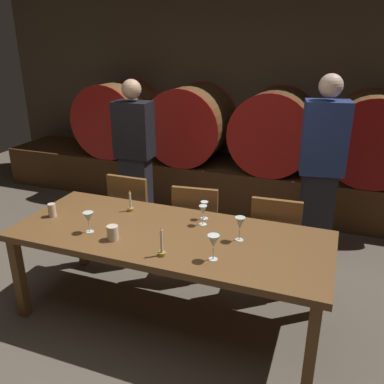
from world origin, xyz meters
The scene contains 22 objects.
ground_plane centered at (0.00, 0.00, 0.00)m, with size 9.33×9.33×0.00m, color brown.
back_wall centered at (0.00, 3.11, 1.47)m, with size 7.18×0.24×2.94m, color brown.
barrel_shelf centered at (0.00, 2.56, 0.27)m, with size 6.46×0.90×0.53m, color #4C2D16.
wine_barrel_far_left centered at (-1.61, 2.56, 1.01)m, with size 0.98×0.88×0.98m.
wine_barrel_center_left centered at (-0.54, 2.56, 1.01)m, with size 0.98×0.88×0.98m.
wine_barrel_center_right centered at (0.53, 2.56, 1.01)m, with size 0.98×0.88×0.98m.
wine_barrel_far_right centered at (1.62, 2.56, 1.01)m, with size 0.98×0.88×0.98m.
dining_table centered at (0.20, 0.12, 0.66)m, with size 2.34×0.93×0.73m.
chair_left centered at (-0.49, 0.85, 0.49)m, with size 0.40×0.40×0.88m.
chair_center centered at (0.18, 0.79, 0.49)m, with size 0.44×0.44×0.88m.
chair_right centered at (0.88, 0.78, 0.49)m, with size 0.42×0.42×0.88m.
guest_left centered at (-0.72, 1.33, 0.86)m, with size 0.39×0.25×1.68m.
guest_right centered at (1.16, 1.33, 0.92)m, with size 0.42×0.30×1.79m.
candle_left centered at (-0.26, 0.38, 0.78)m, with size 0.05×0.05×0.18m.
candle_right centered at (0.28, -0.19, 0.79)m, with size 0.05×0.05×0.21m.
wine_glass_far_left centered at (-0.36, -0.07, 0.84)m, with size 0.08×0.08×0.16m.
wine_glass_left centered at (0.36, 0.45, 0.83)m, with size 0.06×0.06×0.15m.
wine_glass_center centered at (0.38, 0.35, 0.84)m, with size 0.06×0.06×0.16m.
wine_glass_right centered at (0.61, -0.12, 0.86)m, with size 0.08×0.08×0.18m.
wine_glass_far_right centered at (0.71, 0.20, 0.86)m, with size 0.07×0.07×0.18m.
cup_left centered at (-0.80, 0.07, 0.78)m, with size 0.06×0.06×0.11m, color beige.
cup_right centered at (-0.14, -0.11, 0.78)m, with size 0.08×0.08×0.11m, color beige.
Camera 1 is at (1.29, -2.32, 2.10)m, focal length 38.03 mm.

